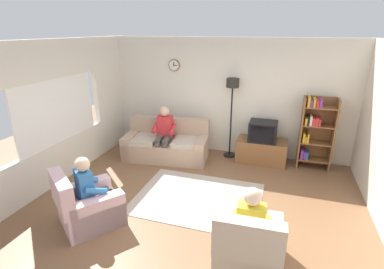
# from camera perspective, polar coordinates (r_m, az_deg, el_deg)

# --- Properties ---
(ground_plane) EXTENTS (12.00, 12.00, 0.00)m
(ground_plane) POSITION_cam_1_polar(r_m,az_deg,el_deg) (5.07, 0.47, -14.35)
(ground_plane) COLOR brown
(back_wall_assembly) EXTENTS (6.20, 0.17, 2.70)m
(back_wall_assembly) POSITION_cam_1_polar(r_m,az_deg,el_deg) (6.94, 7.11, 7.29)
(back_wall_assembly) COLOR silver
(back_wall_assembly) RESTS_ON ground_plane
(left_wall_assembly) EXTENTS (0.12, 5.80, 2.70)m
(left_wall_assembly) POSITION_cam_1_polar(r_m,az_deg,el_deg) (5.94, -26.73, 3.01)
(left_wall_assembly) COLOR silver
(left_wall_assembly) RESTS_ON ground_plane
(couch) EXTENTS (1.99, 1.10, 0.90)m
(couch) POSITION_cam_1_polar(r_m,az_deg,el_deg) (6.79, -5.02, -2.10)
(couch) COLOR tan
(couch) RESTS_ON ground_plane
(tv_stand) EXTENTS (1.10, 0.56, 0.52)m
(tv_stand) POSITION_cam_1_polar(r_m,az_deg,el_deg) (6.77, 13.45, -3.14)
(tv_stand) COLOR brown
(tv_stand) RESTS_ON ground_plane
(tv) EXTENTS (0.60, 0.49, 0.44)m
(tv) POSITION_cam_1_polar(r_m,az_deg,el_deg) (6.58, 13.76, 0.63)
(tv) COLOR black
(tv) RESTS_ON tv_stand
(bookshelf) EXTENTS (0.68, 0.36, 1.57)m
(bookshelf) POSITION_cam_1_polar(r_m,az_deg,el_deg) (6.67, 22.92, 0.72)
(bookshelf) COLOR brown
(bookshelf) RESTS_ON ground_plane
(floor_lamp) EXTENTS (0.28, 0.28, 1.85)m
(floor_lamp) POSITION_cam_1_polar(r_m,az_deg,el_deg) (6.59, 7.88, 7.47)
(floor_lamp) COLOR black
(floor_lamp) RESTS_ON ground_plane
(armchair_near_window) EXTENTS (1.17, 1.18, 0.90)m
(armchair_near_window) POSITION_cam_1_polar(r_m,az_deg,el_deg) (4.87, -19.77, -13.20)
(armchair_near_window) COLOR beige
(armchair_near_window) RESTS_ON ground_plane
(armchair_near_bookshelf) EXTENTS (0.84, 0.91, 0.90)m
(armchair_near_bookshelf) POSITION_cam_1_polar(r_m,az_deg,el_deg) (3.97, 11.05, -20.77)
(armchair_near_bookshelf) COLOR #BCAD99
(armchair_near_bookshelf) RESTS_ON ground_plane
(area_rug) EXTENTS (2.20, 1.70, 0.01)m
(area_rug) POSITION_cam_1_polar(r_m,az_deg,el_deg) (5.33, 1.18, -12.36)
(area_rug) COLOR #AD9E8E
(area_rug) RESTS_ON ground_plane
(person_on_couch) EXTENTS (0.55, 0.57, 1.24)m
(person_on_couch) POSITION_cam_1_polar(r_m,az_deg,el_deg) (6.56, -5.54, 0.68)
(person_on_couch) COLOR red
(person_on_couch) RESTS_ON ground_plane
(person_in_left_armchair) EXTENTS (0.62, 0.64, 1.12)m
(person_in_left_armchair) POSITION_cam_1_polar(r_m,az_deg,el_deg) (4.73, -19.17, -9.72)
(person_in_left_armchair) COLOR #3372B2
(person_in_left_armchair) RESTS_ON ground_plane
(person_in_right_armchair) EXTENTS (0.52, 0.55, 1.12)m
(person_in_right_armchair) POSITION_cam_1_polar(r_m,az_deg,el_deg) (3.85, 11.50, -16.35)
(person_in_right_armchair) COLOR yellow
(person_in_right_armchair) RESTS_ON ground_plane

